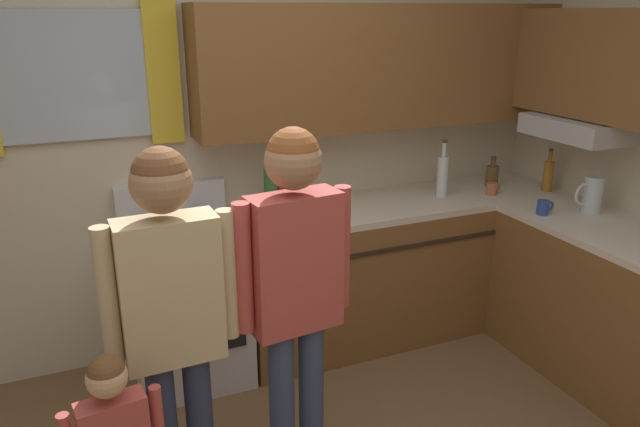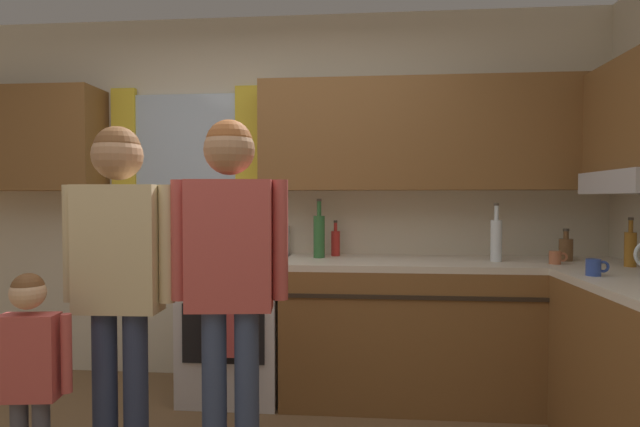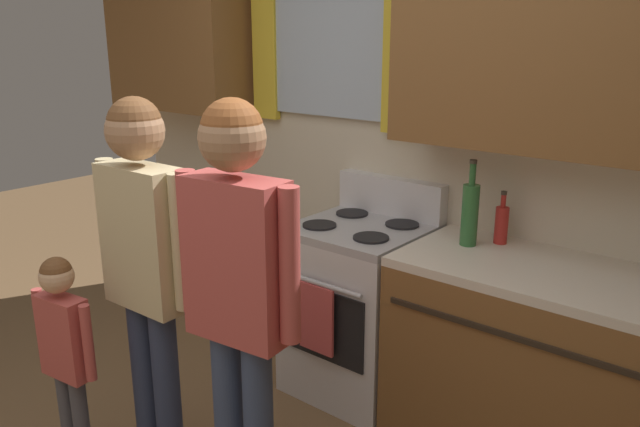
{
  "view_description": "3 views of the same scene",
  "coord_description": "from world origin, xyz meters",
  "px_view_note": "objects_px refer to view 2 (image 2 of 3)",
  "views": [
    {
      "loc": [
        -0.73,
        -1.61,
        2.05
      ],
      "look_at": [
        0.27,
        0.73,
        1.19
      ],
      "focal_mm": 33.87,
      "sensor_mm": 36.0,
      "label": 1
    },
    {
      "loc": [
        0.62,
        -1.61,
        1.29
      ],
      "look_at": [
        0.41,
        0.88,
        1.22
      ],
      "focal_mm": 27.28,
      "sensor_mm": 36.0,
      "label": 2
    },
    {
      "loc": [
        1.52,
        -0.89,
        1.83
      ],
      "look_at": [
        0.24,
        0.67,
        1.24
      ],
      "focal_mm": 35.07,
      "sensor_mm": 36.0,
      "label": 3
    }
  ],
  "objects_px": {
    "bottle_squat_brown": "(566,249)",
    "bottle_sauce_red": "(336,242)",
    "stove_oven": "(237,323)",
    "mug_cobalt_blue": "(594,267)",
    "small_child": "(29,366)",
    "bottle_wine_green": "(319,235)",
    "adult_in_plaid": "(230,259)",
    "bottle_tall_clear": "(496,239)",
    "bottle_oil_amber": "(630,248)",
    "adult_holding_child": "(119,262)",
    "cup_terracotta": "(556,258)"
  },
  "relations": [
    {
      "from": "bottle_wine_green",
      "to": "small_child",
      "type": "bearing_deg",
      "value": -126.38
    },
    {
      "from": "stove_oven",
      "to": "bottle_squat_brown",
      "type": "height_order",
      "value": "bottle_squat_brown"
    },
    {
      "from": "bottle_tall_clear",
      "to": "bottle_sauce_red",
      "type": "height_order",
      "value": "bottle_tall_clear"
    },
    {
      "from": "bottle_oil_amber",
      "to": "cup_terracotta",
      "type": "distance_m",
      "value": 0.4
    },
    {
      "from": "bottle_oil_amber",
      "to": "bottle_sauce_red",
      "type": "distance_m",
      "value": 1.78
    },
    {
      "from": "bottle_oil_amber",
      "to": "bottle_wine_green",
      "type": "distance_m",
      "value": 1.86
    },
    {
      "from": "bottle_sauce_red",
      "to": "bottle_tall_clear",
      "type": "bearing_deg",
      "value": -11.74
    },
    {
      "from": "small_child",
      "to": "mug_cobalt_blue",
      "type": "bearing_deg",
      "value": 17.02
    },
    {
      "from": "bottle_squat_brown",
      "to": "mug_cobalt_blue",
      "type": "distance_m",
      "value": 0.62
    },
    {
      "from": "adult_holding_child",
      "to": "bottle_wine_green",
      "type": "bearing_deg",
      "value": 56.37
    },
    {
      "from": "bottle_tall_clear",
      "to": "bottle_wine_green",
      "type": "relative_size",
      "value": 0.93
    },
    {
      "from": "cup_terracotta",
      "to": "adult_holding_child",
      "type": "distance_m",
      "value": 2.44
    },
    {
      "from": "bottle_tall_clear",
      "to": "adult_in_plaid",
      "type": "xyz_separation_m",
      "value": [
        -1.42,
        -1.06,
        -0.01
      ]
    },
    {
      "from": "bottle_wine_green",
      "to": "cup_terracotta",
      "type": "height_order",
      "value": "bottle_wine_green"
    },
    {
      "from": "mug_cobalt_blue",
      "to": "small_child",
      "type": "bearing_deg",
      "value": -162.98
    },
    {
      "from": "bottle_sauce_red",
      "to": "small_child",
      "type": "bearing_deg",
      "value": -126.82
    },
    {
      "from": "bottle_tall_clear",
      "to": "small_child",
      "type": "bearing_deg",
      "value": -148.75
    },
    {
      "from": "bottle_wine_green",
      "to": "stove_oven",
      "type": "bearing_deg",
      "value": -172.74
    },
    {
      "from": "stove_oven",
      "to": "bottle_squat_brown",
      "type": "relative_size",
      "value": 5.37
    },
    {
      "from": "bottle_sauce_red",
      "to": "cup_terracotta",
      "type": "bearing_deg",
      "value": -13.0
    },
    {
      "from": "stove_oven",
      "to": "mug_cobalt_blue",
      "type": "relative_size",
      "value": 9.58
    },
    {
      "from": "bottle_wine_green",
      "to": "adult_in_plaid",
      "type": "relative_size",
      "value": 0.24
    },
    {
      "from": "bottle_squat_brown",
      "to": "adult_holding_child",
      "type": "bearing_deg",
      "value": -154.13
    },
    {
      "from": "bottle_tall_clear",
      "to": "stove_oven",
      "type": "bearing_deg",
      "value": 179.07
    },
    {
      "from": "bottle_squat_brown",
      "to": "bottle_wine_green",
      "type": "relative_size",
      "value": 0.52
    },
    {
      "from": "bottle_oil_amber",
      "to": "bottle_squat_brown",
      "type": "distance_m",
      "value": 0.36
    },
    {
      "from": "bottle_squat_brown",
      "to": "cup_terracotta",
      "type": "bearing_deg",
      "value": -127.16
    },
    {
      "from": "stove_oven",
      "to": "bottle_squat_brown",
      "type": "bearing_deg",
      "value": 0.96
    },
    {
      "from": "bottle_oil_amber",
      "to": "mug_cobalt_blue",
      "type": "relative_size",
      "value": 2.49
    },
    {
      "from": "bottle_tall_clear",
      "to": "adult_holding_child",
      "type": "height_order",
      "value": "adult_holding_child"
    },
    {
      "from": "mug_cobalt_blue",
      "to": "adult_in_plaid",
      "type": "bearing_deg",
      "value": -163.82
    },
    {
      "from": "adult_holding_child",
      "to": "bottle_squat_brown",
      "type": "bearing_deg",
      "value": 25.87
    },
    {
      "from": "bottle_wine_green",
      "to": "mug_cobalt_blue",
      "type": "xyz_separation_m",
      "value": [
        1.47,
        -0.64,
        -0.11
      ]
    },
    {
      "from": "bottle_oil_amber",
      "to": "stove_oven",
      "type": "bearing_deg",
      "value": 175.08
    },
    {
      "from": "bottle_squat_brown",
      "to": "bottle_wine_green",
      "type": "bearing_deg",
      "value": 178.75
    },
    {
      "from": "bottle_wine_green",
      "to": "small_child",
      "type": "relative_size",
      "value": 0.4
    },
    {
      "from": "bottle_oil_amber",
      "to": "adult_holding_child",
      "type": "height_order",
      "value": "adult_holding_child"
    },
    {
      "from": "bottle_wine_green",
      "to": "bottle_tall_clear",
      "type": "bearing_deg",
      "value": -4.91
    },
    {
      "from": "bottle_sauce_red",
      "to": "bottle_oil_amber",
      "type": "bearing_deg",
      "value": -12.69
    },
    {
      "from": "mug_cobalt_blue",
      "to": "small_child",
      "type": "xyz_separation_m",
      "value": [
        -2.51,
        -0.77,
        -0.32
      ]
    },
    {
      "from": "stove_oven",
      "to": "mug_cobalt_blue",
      "type": "bearing_deg",
      "value": -15.88
    },
    {
      "from": "bottle_sauce_red",
      "to": "small_child",
      "type": "relative_size",
      "value": 0.25
    },
    {
      "from": "bottle_tall_clear",
      "to": "bottle_sauce_red",
      "type": "bearing_deg",
      "value": 168.26
    },
    {
      "from": "adult_in_plaid",
      "to": "bottle_squat_brown",
      "type": "bearing_deg",
      "value": 30.99
    },
    {
      "from": "bottle_squat_brown",
      "to": "bottle_sauce_red",
      "type": "height_order",
      "value": "bottle_sauce_red"
    },
    {
      "from": "mug_cobalt_blue",
      "to": "adult_holding_child",
      "type": "relative_size",
      "value": 0.07
    },
    {
      "from": "mug_cobalt_blue",
      "to": "bottle_oil_amber",
      "type": "bearing_deg",
      "value": 45.16
    },
    {
      "from": "bottle_tall_clear",
      "to": "adult_holding_child",
      "type": "distance_m",
      "value": 2.19
    },
    {
      "from": "bottle_oil_amber",
      "to": "bottle_wine_green",
      "type": "bearing_deg",
      "value": 171.5
    },
    {
      "from": "adult_holding_child",
      "to": "bottle_sauce_red",
      "type": "bearing_deg",
      "value": 55.56
    }
  ]
}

